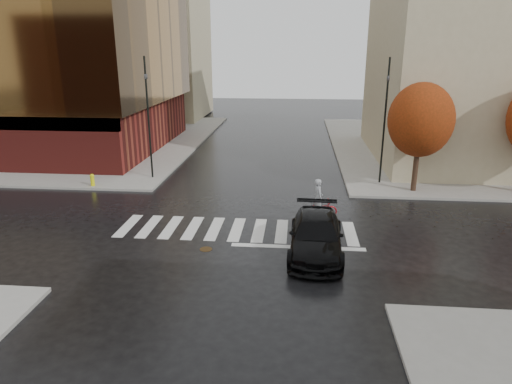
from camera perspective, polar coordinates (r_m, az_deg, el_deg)
ground at (r=22.00m, az=-2.58°, el=-5.20°), size 120.00×120.00×0.00m
sidewalk_nw at (r=48.25m, az=-24.57°, el=5.98°), size 30.00×30.00×0.15m
sidewalk_ne at (r=45.69m, az=28.70°, el=4.82°), size 30.00×30.00×0.15m
crosswalk at (r=22.46m, az=-2.41°, el=-4.69°), size 12.00×3.00×0.01m
office_glass at (r=45.46m, az=-28.95°, el=15.25°), size 27.00×19.00×16.00m
building_ne_tan at (r=39.68m, az=27.43°, el=16.68°), size 16.00×16.00×18.00m
building_nw_far at (r=60.13m, az=-13.71°, el=18.75°), size 14.00×12.00×20.00m
tree_ne_a at (r=28.68m, az=19.90°, el=8.44°), size 3.80×3.80×6.50m
sedan at (r=19.86m, az=7.51°, el=-5.41°), size 2.48×5.67×1.62m
cyclist at (r=23.92m, az=7.90°, el=-1.59°), size 1.96×1.05×2.11m
traffic_light_nw at (r=30.74m, az=-13.37°, el=10.02°), size 0.24×0.22×7.86m
traffic_light_ne at (r=29.82m, az=15.86°, el=9.55°), size 0.22×0.24×7.82m
fire_hydrant at (r=30.58m, az=-19.78°, el=1.50°), size 0.27×0.27×0.77m
manhole at (r=20.46m, az=-6.28°, el=-7.11°), size 0.68×0.68×0.01m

